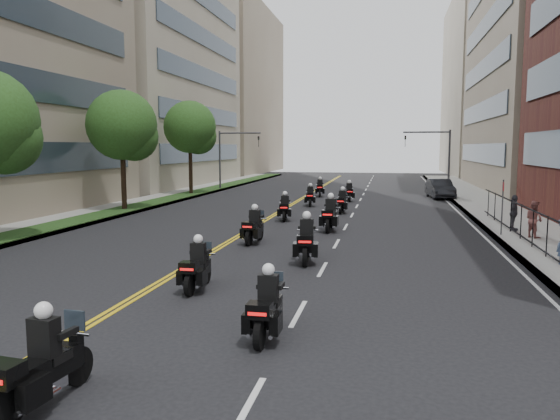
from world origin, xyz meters
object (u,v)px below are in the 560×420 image
at_px(motorcycle_7, 342,203).
at_px(motorcycle_9, 349,193).
at_px(motorcycle_0, 40,367).
at_px(motorcycle_2, 197,268).
at_px(motorcycle_8, 310,197).
at_px(motorcycle_3, 306,242).
at_px(motorcycle_6, 285,209).
at_px(motorcycle_4, 254,228).
at_px(motorcycle_10, 320,189).
at_px(motorcycle_1, 267,309).
at_px(parked_sedan, 440,189).
at_px(pedestrian_c, 514,213).
at_px(pedestrian_b, 534,219).
at_px(motorcycle_5, 330,216).

height_order(motorcycle_7, motorcycle_9, motorcycle_7).
distance_m(motorcycle_0, motorcycle_2, 7.32).
height_order(motorcycle_0, motorcycle_8, motorcycle_0).
relative_size(motorcycle_3, motorcycle_6, 1.12).
bearing_deg(motorcycle_3, motorcycle_0, -107.38).
bearing_deg(motorcycle_6, motorcycle_4, -96.86).
bearing_deg(motorcycle_10, motorcycle_3, -90.39).
xyz_separation_m(motorcycle_0, motorcycle_10, (-0.26, 37.60, -0.02)).
relative_size(motorcycle_0, motorcycle_1, 1.04).
relative_size(motorcycle_4, motorcycle_8, 1.05).
height_order(motorcycle_4, motorcycle_7, motorcycle_4).
xyz_separation_m(parked_sedan, pedestrian_c, (1.80, -17.94, 0.23)).
relative_size(motorcycle_8, motorcycle_10, 0.97).
xyz_separation_m(motorcycle_3, motorcycle_8, (-2.51, 18.55, -0.09)).
distance_m(motorcycle_6, motorcycle_8, 7.72).
bearing_deg(motorcycle_9, motorcycle_2, -102.10).
xyz_separation_m(motorcycle_1, motorcycle_10, (-3.07, 33.79, 0.01)).
distance_m(motorcycle_7, pedestrian_c, 10.90).
distance_m(motorcycle_4, parked_sedan, 24.83).
xyz_separation_m(motorcycle_2, motorcycle_8, (0.02, 22.95, -0.00)).
bearing_deg(pedestrian_c, motorcycle_4, 135.22).
distance_m(motorcycle_8, parked_sedan, 12.17).
bearing_deg(pedestrian_b, pedestrian_c, -19.15).
bearing_deg(motorcycle_5, motorcycle_0, -96.17).
distance_m(motorcycle_3, parked_sedan, 27.15).
height_order(motorcycle_6, motorcycle_8, motorcycle_6).
relative_size(motorcycle_0, pedestrian_c, 1.35).
bearing_deg(motorcycle_9, motorcycle_10, 121.10).
bearing_deg(motorcycle_0, motorcycle_3, 84.33).
height_order(motorcycle_10, pedestrian_c, pedestrian_c).
xyz_separation_m(motorcycle_5, motorcycle_8, (-2.57, 11.09, -0.11)).
distance_m(motorcycle_3, motorcycle_4, 4.39).
height_order(motorcycle_7, motorcycle_10, motorcycle_10).
distance_m(motorcycle_0, motorcycle_8, 30.27).
xyz_separation_m(motorcycle_5, motorcycle_6, (-2.92, 3.38, -0.09)).
bearing_deg(motorcycle_9, motorcycle_3, -96.69).
distance_m(motorcycle_3, motorcycle_8, 18.72).
distance_m(motorcycle_1, motorcycle_7, 22.81).
distance_m(motorcycle_0, motorcycle_3, 11.98).
xyz_separation_m(motorcycle_9, parked_sedan, (6.99, 3.80, 0.13)).
xyz_separation_m(motorcycle_3, motorcycle_9, (-0.08, 22.46, -0.09)).
xyz_separation_m(motorcycle_2, pedestrian_b, (11.66, 10.74, 0.33)).
height_order(motorcycle_3, motorcycle_9, motorcycle_3).
bearing_deg(motorcycle_7, motorcycle_10, 106.47).
bearing_deg(motorcycle_2, motorcycle_3, 58.50).
xyz_separation_m(motorcycle_1, motorcycle_6, (-3.18, 18.75, 0.01)).
bearing_deg(motorcycle_9, motorcycle_6, -110.32).
bearing_deg(motorcycle_3, pedestrian_b, 29.39).
xyz_separation_m(motorcycle_5, pedestrian_b, (9.07, -1.12, 0.22)).
bearing_deg(parked_sedan, motorcycle_3, -111.29).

